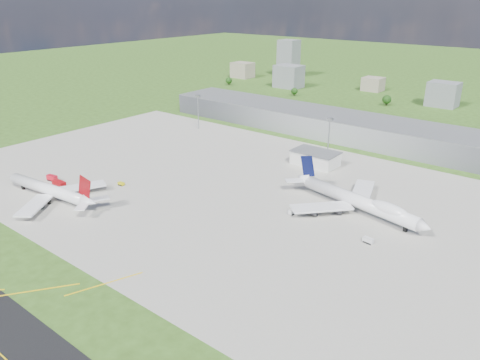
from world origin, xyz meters
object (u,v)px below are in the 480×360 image
Objects in this scene: van_white_far at (368,241)px; crash_tender at (52,178)px; fire_truck at (59,184)px; tug_yellow at (121,184)px; airliner_red_twin at (51,191)px; airliner_blue_quad at (359,201)px; van_white_near at (293,212)px.

crash_tender is at bearing -157.91° from van_white_far.
tug_yellow is at bearing 41.79° from fire_truck.
airliner_red_twin is 10.34× the size of crash_tender.
airliner_red_twin is at bearing -114.80° from tug_yellow.
fire_truck is at bearing -141.34° from tug_yellow.
airliner_blue_quad is 15.27× the size of van_white_near.
van_white_far is at bearing -91.60° from van_white_near.
airliner_blue_quad is 8.89× the size of fire_truck.
van_white_near is (125.68, 47.30, -0.35)m from crash_tender.
van_white_near is (-22.71, -21.03, -4.27)m from airliner_blue_quad.
crash_tender is 1.38× the size of van_white_far.
airliner_red_twin reaches higher than crash_tender.
airliner_red_twin is 7.86× the size of fire_truck.
fire_truck is at bearing -155.83° from van_white_far.
tug_yellow is (34.95, 19.47, -0.68)m from crash_tender.
crash_tender reaches higher than van_white_far.
crash_tender is (-11.78, 2.90, -0.25)m from fire_truck.
tug_yellow is (11.75, 33.23, -3.97)m from airliner_red_twin.
airliner_blue_quad is 123.61m from tug_yellow.
airliner_blue_quad is at bearing 14.23° from crash_tender.
van_white_far is (39.21, -3.63, -0.06)m from van_white_near.
fire_truck reaches higher than tug_yellow.
tug_yellow is at bearing -144.57° from airliner_blue_quad.
airliner_red_twin is at bearing -45.75° from fire_truck.
airliner_blue_quad is at bearing -43.52° from van_white_near.
airliner_blue_quad reaches higher than crash_tender.
airliner_blue_quad is 163.42m from crash_tender.
crash_tender reaches higher than tug_yellow.
fire_truck reaches higher than van_white_far.
van_white_far is at bearing -44.09° from airliner_blue_quad.
van_white_near is 1.05× the size of van_white_far.
fire_truck is at bearing -24.33° from crash_tender.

